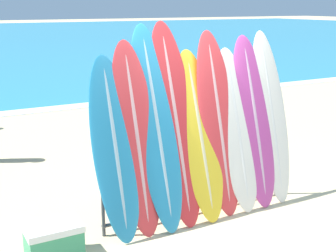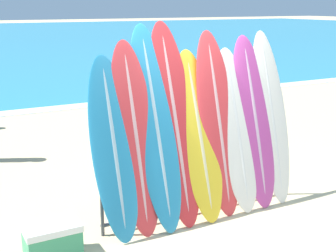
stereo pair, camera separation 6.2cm
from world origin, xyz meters
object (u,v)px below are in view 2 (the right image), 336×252
at_px(surfboard_slot_0, 114,149).
at_px(surfboard_slot_5, 218,123).
at_px(surfboard_slot_1, 136,138).
at_px(surfboard_slot_4, 199,135).
at_px(person_near_water, 204,98).
at_px(surfboard_rack, 198,175).
at_px(surfboard_slot_2, 156,127).
at_px(cooler_box, 52,241).
at_px(surfboard_slot_6, 237,130).
at_px(surfboard_slot_3, 175,123).
at_px(surfboard_slot_7, 254,121).
at_px(surfboard_slot_8, 271,117).
at_px(person_mid_beach, 130,92).

distance_m(surfboard_slot_0, surfboard_slot_5, 1.42).
height_order(surfboard_slot_1, surfboard_slot_4, surfboard_slot_1).
bearing_deg(surfboard_slot_4, surfboard_slot_1, 178.91).
height_order(surfboard_slot_0, person_near_water, surfboard_slot_0).
bearing_deg(surfboard_rack, surfboard_slot_1, 178.63).
relative_size(surfboard_slot_2, cooler_box, 4.16).
bearing_deg(surfboard_slot_6, surfboard_slot_3, 175.34).
height_order(surfboard_rack, surfboard_slot_6, surfboard_slot_6).
xyz_separation_m(surfboard_slot_6, surfboard_slot_7, (0.29, 0.02, 0.08)).
xyz_separation_m(surfboard_rack, surfboard_slot_1, (-0.84, 0.02, 0.59)).
distance_m(surfboard_slot_4, surfboard_slot_8, 1.15).
bearing_deg(person_near_water, surfboard_slot_3, -1.08).
relative_size(surfboard_slot_3, surfboard_slot_6, 1.17).
height_order(surfboard_slot_4, surfboard_slot_5, surfboard_slot_5).
height_order(surfboard_slot_5, person_mid_beach, surfboard_slot_5).
distance_m(surfboard_slot_2, person_near_water, 3.02).
xyz_separation_m(person_near_water, person_mid_beach, (-0.68, 1.74, -0.11)).
xyz_separation_m(surfboard_slot_7, surfboard_slot_8, (0.30, 0.01, 0.02)).
height_order(surfboard_slot_4, surfboard_slot_7, surfboard_slot_7).
relative_size(surfboard_slot_8, cooler_box, 3.94).
height_order(surfboard_rack, surfboard_slot_0, surfboard_slot_0).
height_order(surfboard_rack, person_mid_beach, person_mid_beach).
bearing_deg(person_mid_beach, surfboard_slot_5, 163.34).
distance_m(surfboard_slot_2, cooler_box, 1.70).
xyz_separation_m(surfboard_slot_4, person_mid_beach, (0.81, 3.98, -0.17)).
bearing_deg(surfboard_slot_0, surfboard_slot_3, 4.70).
bearing_deg(surfboard_slot_7, surfboard_slot_5, 178.80).
relative_size(surfboard_slot_8, person_near_water, 1.27).
xyz_separation_m(surfboard_slot_0, surfboard_slot_5, (1.41, 0.03, 0.11)).
height_order(surfboard_slot_0, surfboard_slot_4, surfboard_slot_4).
height_order(surfboard_slot_5, surfboard_slot_7, surfboard_slot_5).
distance_m(surfboard_slot_0, surfboard_slot_7, 1.97).
relative_size(person_near_water, cooler_box, 3.11).
relative_size(surfboard_slot_7, cooler_box, 3.86).
bearing_deg(surfboard_slot_5, surfboard_slot_3, 176.41).
height_order(person_near_water, cooler_box, person_near_water).
distance_m(surfboard_slot_6, surfboard_slot_8, 0.60).
distance_m(surfboard_slot_5, surfboard_slot_6, 0.29).
relative_size(surfboard_slot_2, person_mid_beach, 1.51).
xyz_separation_m(surfboard_slot_3, cooler_box, (-1.61, -0.29, -1.00)).
distance_m(surfboard_slot_1, person_mid_beach, 4.30).
bearing_deg(person_mid_beach, surfboard_slot_1, 148.19).
distance_m(surfboard_slot_0, surfboard_slot_3, 0.84).
bearing_deg(person_mid_beach, surfboard_slot_4, 159.31).
xyz_separation_m(surfboard_slot_2, surfboard_slot_8, (1.71, -0.03, -0.06)).
height_order(surfboard_slot_0, surfboard_slot_3, surfboard_slot_3).
bearing_deg(surfboard_slot_4, surfboard_slot_7, 0.67).
relative_size(person_mid_beach, cooler_box, 2.75).
bearing_deg(surfboard_slot_3, person_mid_beach, 74.10).
relative_size(surfboard_slot_4, surfboard_slot_8, 0.91).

